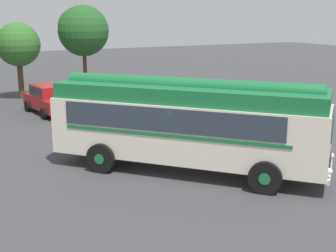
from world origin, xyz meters
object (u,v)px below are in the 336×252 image
Objects in this scene: vintage_bus at (188,121)px; car_mid_left at (94,96)px; car_near_left at (49,99)px; car_mid_right at (138,92)px.

car_mid_left is (0.77, 12.52, -1.05)m from vintage_bus.
vintage_bus is 2.09× the size of car_near_left.
vintage_bus is 2.18× the size of car_mid_right.
car_mid_right is (5.65, -0.13, 0.00)m from car_near_left.
vintage_bus is at bearing -93.53° from car_mid_left.
car_mid_left is at bearing -4.73° from car_near_left.
car_mid_left is at bearing -178.25° from car_mid_right.
vintage_bus reaches higher than car_near_left.
car_near_left is 5.65m from car_mid_right.
car_mid_right is at bearing 73.57° from vintage_bus.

